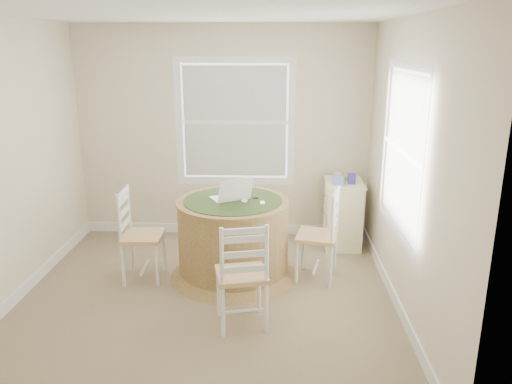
{
  "coord_description": "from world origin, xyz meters",
  "views": [
    {
      "loc": [
        0.66,
        -4.28,
        2.35
      ],
      "look_at": [
        0.46,
        0.45,
        0.95
      ],
      "focal_mm": 35.0,
      "sensor_mm": 36.0,
      "label": 1
    }
  ],
  "objects_px": {
    "chair_right": "(317,236)",
    "corner_chest": "(343,214)",
    "chair_near": "(241,274)",
    "chair_left": "(143,236)",
    "round_table": "(233,235)",
    "laptop": "(231,196)"
  },
  "relations": [
    {
      "from": "chair_left",
      "to": "round_table",
      "type": "bearing_deg",
      "value": -84.78
    },
    {
      "from": "chair_left",
      "to": "chair_near",
      "type": "xyz_separation_m",
      "value": [
        1.07,
        -0.85,
        0.0
      ]
    },
    {
      "from": "chair_right",
      "to": "corner_chest",
      "type": "relative_size",
      "value": 1.19
    },
    {
      "from": "laptop",
      "to": "corner_chest",
      "type": "bearing_deg",
      "value": -175.03
    },
    {
      "from": "chair_right",
      "to": "laptop",
      "type": "distance_m",
      "value": 0.97
    },
    {
      "from": "laptop",
      "to": "corner_chest",
      "type": "xyz_separation_m",
      "value": [
        1.26,
        0.85,
        -0.46
      ]
    },
    {
      "from": "round_table",
      "to": "chair_left",
      "type": "height_order",
      "value": "chair_left"
    },
    {
      "from": "chair_right",
      "to": "chair_left",
      "type": "bearing_deg",
      "value": -74.7
    },
    {
      "from": "chair_right",
      "to": "corner_chest",
      "type": "distance_m",
      "value": 1.0
    },
    {
      "from": "corner_chest",
      "to": "chair_near",
      "type": "bearing_deg",
      "value": -119.38
    },
    {
      "from": "round_table",
      "to": "corner_chest",
      "type": "distance_m",
      "value": 1.53
    },
    {
      "from": "corner_chest",
      "to": "chair_right",
      "type": "bearing_deg",
      "value": -111.16
    },
    {
      "from": "chair_left",
      "to": "chair_near",
      "type": "distance_m",
      "value": 1.37
    },
    {
      "from": "chair_left",
      "to": "laptop",
      "type": "distance_m",
      "value": 0.99
    },
    {
      "from": "chair_near",
      "to": "corner_chest",
      "type": "xyz_separation_m",
      "value": [
        1.09,
        1.85,
        -0.07
      ]
    },
    {
      "from": "chair_left",
      "to": "chair_right",
      "type": "relative_size",
      "value": 1.0
    },
    {
      "from": "laptop",
      "to": "chair_near",
      "type": "bearing_deg",
      "value": 70.74
    },
    {
      "from": "chair_near",
      "to": "laptop",
      "type": "relative_size",
      "value": 2.02
    },
    {
      "from": "round_table",
      "to": "chair_left",
      "type": "relative_size",
      "value": 1.41
    },
    {
      "from": "chair_left",
      "to": "chair_near",
      "type": "relative_size",
      "value": 1.0
    },
    {
      "from": "chair_near",
      "to": "laptop",
      "type": "bearing_deg",
      "value": -92.6
    },
    {
      "from": "chair_right",
      "to": "corner_chest",
      "type": "bearing_deg",
      "value": 170.42
    }
  ]
}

